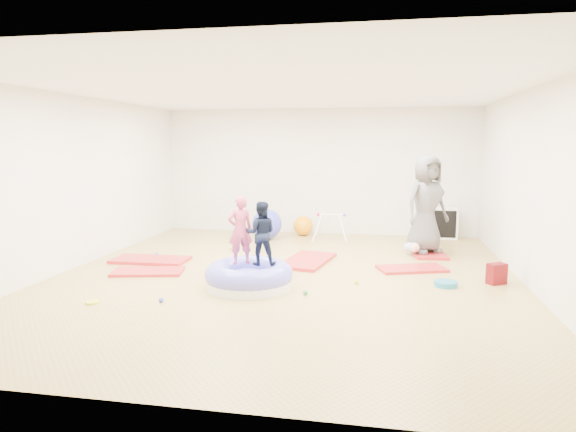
# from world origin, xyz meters

# --- Properties ---
(room) EXTENTS (7.01, 8.01, 2.81)m
(room) POSITION_xyz_m (0.00, 0.00, 1.40)
(room) COLOR tan
(room) RESTS_ON ground
(gym_mat_front_left) EXTENTS (1.17, 0.76, 0.05)m
(gym_mat_front_left) POSITION_xyz_m (-2.16, -0.16, 0.02)
(gym_mat_front_left) COLOR red
(gym_mat_front_left) RESTS_ON ground
(gym_mat_mid_left) EXTENTS (1.29, 0.66, 0.05)m
(gym_mat_mid_left) POSITION_xyz_m (-2.48, 0.60, 0.03)
(gym_mat_mid_left) COLOR red
(gym_mat_mid_left) RESTS_ON ground
(gym_mat_center_back) EXTENTS (0.90, 1.44, 0.06)m
(gym_mat_center_back) POSITION_xyz_m (0.20, 1.04, 0.03)
(gym_mat_center_back) COLOR red
(gym_mat_center_back) RESTS_ON ground
(gym_mat_right) EXTENTS (1.17, 0.84, 0.04)m
(gym_mat_right) POSITION_xyz_m (1.94, 0.80, 0.02)
(gym_mat_right) COLOR red
(gym_mat_right) RESTS_ON ground
(gym_mat_rear_right) EXTENTS (0.69, 1.19, 0.05)m
(gym_mat_rear_right) POSITION_xyz_m (2.28, 2.13, 0.02)
(gym_mat_rear_right) COLOR red
(gym_mat_rear_right) RESTS_ON ground
(inflatable_cushion) EXTENTS (1.25, 1.25, 0.39)m
(inflatable_cushion) POSITION_xyz_m (-0.38, -0.66, 0.15)
(inflatable_cushion) COLOR white
(inflatable_cushion) RESTS_ON ground
(child_pink) EXTENTS (0.43, 0.38, 0.98)m
(child_pink) POSITION_xyz_m (-0.53, -0.55, 0.85)
(child_pink) COLOR #C94463
(child_pink) RESTS_ON inflatable_cushion
(child_navy) EXTENTS (0.49, 0.41, 0.91)m
(child_navy) POSITION_xyz_m (-0.23, -0.55, 0.82)
(child_navy) COLOR black
(child_navy) RESTS_ON inflatable_cushion
(adult_caregiver) EXTENTS (1.03, 0.97, 1.77)m
(adult_caregiver) POSITION_xyz_m (2.23, 2.06, 0.93)
(adult_caregiver) COLOR #535353
(adult_caregiver) RESTS_ON gym_mat_rear_right
(infant) EXTENTS (0.37, 0.37, 0.22)m
(infant) POSITION_xyz_m (2.03, 1.91, 0.16)
(infant) COLOR #A7BFDD
(infant) RESTS_ON gym_mat_rear_right
(ball_pit_balls) EXTENTS (4.86, 3.43, 0.06)m
(ball_pit_balls) POSITION_xyz_m (-0.21, 0.29, 0.03)
(ball_pit_balls) COLOR #268339
(ball_pit_balls) RESTS_ON ground
(exercise_ball_blue) EXTENTS (0.64, 0.64, 0.64)m
(exercise_ball_blue) POSITION_xyz_m (-0.97, 3.05, 0.32)
(exercise_ball_blue) COLOR #3A43D1
(exercise_ball_blue) RESTS_ON ground
(exercise_ball_orange) EXTENTS (0.44, 0.44, 0.44)m
(exercise_ball_orange) POSITION_xyz_m (-0.27, 3.60, 0.22)
(exercise_ball_orange) COLOR orange
(exercise_ball_orange) RESTS_ON ground
(infant_play_gym) EXTENTS (0.74, 0.70, 0.57)m
(infant_play_gym) POSITION_xyz_m (0.40, 3.10, 0.38)
(infant_play_gym) COLOR white
(infant_play_gym) RESTS_ON ground
(cube_shelf) EXTENTS (0.67, 0.33, 0.67)m
(cube_shelf) POSITION_xyz_m (2.69, 3.79, 0.34)
(cube_shelf) COLOR white
(cube_shelf) RESTS_ON ground
(balance_disc) EXTENTS (0.33, 0.33, 0.07)m
(balance_disc) POSITION_xyz_m (2.37, -0.09, 0.04)
(balance_disc) COLOR teal
(balance_disc) RESTS_ON ground
(backpack) EXTENTS (0.31, 0.28, 0.30)m
(backpack) POSITION_xyz_m (3.10, 0.18, 0.15)
(backpack) COLOR #A3030B
(backpack) RESTS_ON ground
(yellow_toy) EXTENTS (0.18, 0.18, 0.03)m
(yellow_toy) POSITION_xyz_m (-2.16, -1.74, 0.01)
(yellow_toy) COLOR #D0D91A
(yellow_toy) RESTS_ON ground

